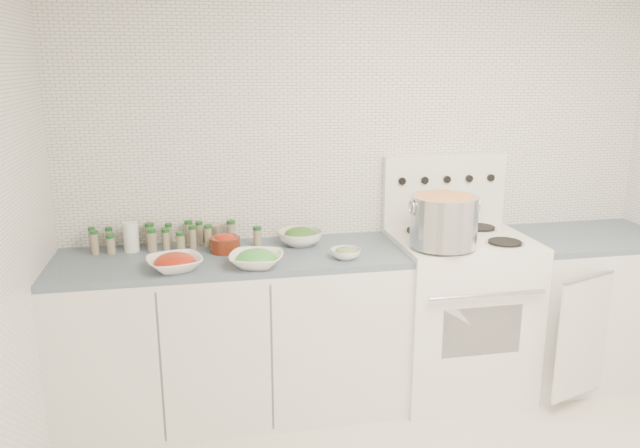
{
  "coord_description": "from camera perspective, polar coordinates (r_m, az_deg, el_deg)",
  "views": [
    {
      "loc": [
        -0.97,
        -2.01,
        1.9
      ],
      "look_at": [
        -0.35,
        1.14,
        1.06
      ],
      "focal_mm": 35.0,
      "sensor_mm": 36.0,
      "label": 1
    }
  ],
  "objects": [
    {
      "name": "room_walls",
      "position": [
        2.25,
        14.53,
        5.41
      ],
      "size": [
        3.54,
        3.04,
        2.52
      ],
      "color": "white",
      "rests_on": "ground"
    },
    {
      "name": "counter_left",
      "position": [
        3.51,
        -7.92,
        -9.89
      ],
      "size": [
        1.85,
        0.62,
        0.9
      ],
      "color": "white",
      "rests_on": "ground"
    },
    {
      "name": "stove",
      "position": [
        3.78,
        12.41,
        -7.54
      ],
      "size": [
        0.76,
        0.7,
        1.36
      ],
      "color": "white",
      "rests_on": "ground"
    },
    {
      "name": "counter_right",
      "position": [
        4.18,
        22.87,
        -6.88
      ],
      "size": [
        0.89,
        0.77,
        0.9
      ],
      "color": "white",
      "rests_on": "ground"
    },
    {
      "name": "stock_pot",
      "position": [
        3.36,
        11.26,
        0.45
      ],
      "size": [
        0.38,
        0.35,
        0.27
      ],
      "rotation": [
        0.0,
        0.0,
        -0.29
      ],
      "color": "silver",
      "rests_on": "stove"
    },
    {
      "name": "bowl_tomato",
      "position": [
        3.16,
        -13.16,
        -3.46
      ],
      "size": [
        0.33,
        0.33,
        0.09
      ],
      "color": "white",
      "rests_on": "counter_left"
    },
    {
      "name": "bowl_snowpea",
      "position": [
        3.15,
        -5.84,
        -3.19
      ],
      "size": [
        0.33,
        0.33,
        0.09
      ],
      "color": "white",
      "rests_on": "counter_left"
    },
    {
      "name": "bowl_broccoli",
      "position": [
        3.51,
        -1.82,
        -1.14
      ],
      "size": [
        0.32,
        0.32,
        0.1
      ],
      "color": "white",
      "rests_on": "counter_left"
    },
    {
      "name": "bowl_zucchini",
      "position": [
        3.27,
        2.36,
        -2.66
      ],
      "size": [
        0.16,
        0.16,
        0.06
      ],
      "color": "white",
      "rests_on": "counter_left"
    },
    {
      "name": "bowl_pepper",
      "position": [
        3.41,
        -8.67,
        -1.73
      ],
      "size": [
        0.16,
        0.16,
        0.1
      ],
      "color": "#5F2110",
      "rests_on": "counter_left"
    },
    {
      "name": "salt_canister",
      "position": [
        3.52,
        -16.89,
        -1.14
      ],
      "size": [
        0.1,
        0.1,
        0.16
      ],
      "primitive_type": "cylinder",
      "rotation": [
        0.0,
        0.0,
        0.23
      ],
      "color": "white",
      "rests_on": "counter_left"
    },
    {
      "name": "tin_can",
      "position": [
        3.58,
        -9.61,
        -0.87
      ],
      "size": [
        0.11,
        0.11,
        0.11
      ],
      "primitive_type": "cylinder",
      "rotation": [
        0.0,
        0.0,
        -0.33
      ],
      "color": "#A19D88",
      "rests_on": "counter_left"
    },
    {
      "name": "spice_cluster",
      "position": [
        3.53,
        -13.75,
        -1.16
      ],
      "size": [
        0.93,
        0.16,
        0.14
      ],
      "color": "gray",
      "rests_on": "counter_left"
    }
  ]
}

